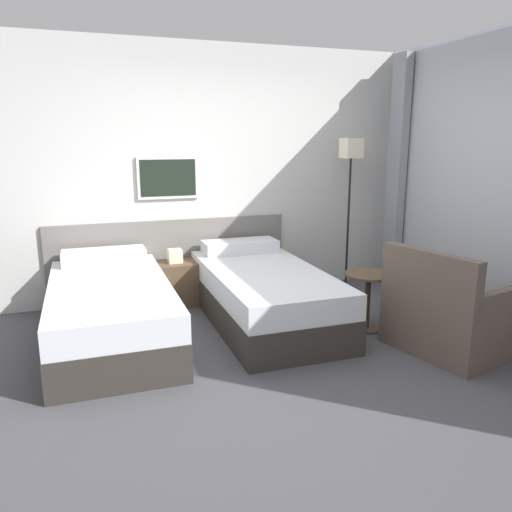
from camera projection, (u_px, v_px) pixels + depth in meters
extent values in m
plane|color=#47474C|center=(278.00, 363.00, 3.92)|extent=(16.00, 16.00, 0.00)
cube|color=silver|center=(212.00, 174.00, 5.43)|extent=(10.00, 0.06, 2.70)
cube|color=slate|center=(171.00, 260.00, 5.44)|extent=(2.57, 0.04, 0.87)
cube|color=white|center=(168.00, 178.00, 5.24)|extent=(0.64, 0.03, 0.44)
cube|color=black|center=(168.00, 178.00, 5.22)|extent=(0.58, 0.01, 0.38)
cube|color=#8E939E|center=(397.00, 174.00, 5.76)|extent=(0.10, 0.24, 2.64)
cube|color=#332D28|center=(112.00, 324.00, 4.32)|extent=(1.00, 2.02, 0.30)
cube|color=silver|center=(110.00, 296.00, 4.26)|extent=(0.99, 2.00, 0.22)
cube|color=silver|center=(104.00, 256.00, 4.94)|extent=(0.80, 0.34, 0.13)
cube|color=#332D28|center=(265.00, 307.00, 4.77)|extent=(1.00, 2.02, 0.30)
cube|color=silver|center=(265.00, 281.00, 4.71)|extent=(0.99, 2.00, 0.22)
cube|color=silver|center=(240.00, 246.00, 5.39)|extent=(0.80, 0.34, 0.13)
cube|color=brown|center=(176.00, 284.00, 5.26)|extent=(0.44, 0.37, 0.46)
cube|color=beige|center=(175.00, 256.00, 5.19)|extent=(0.14, 0.14, 0.14)
cylinder|color=black|center=(345.00, 288.00, 5.87)|extent=(0.24, 0.24, 0.02)
cylinder|color=black|center=(348.00, 225.00, 5.70)|extent=(0.02, 0.02, 1.49)
cube|color=beige|center=(351.00, 148.00, 5.50)|extent=(0.20, 0.20, 0.22)
cylinder|color=brown|center=(366.00, 328.00, 4.63)|extent=(0.29, 0.29, 0.01)
cylinder|color=brown|center=(367.00, 302.00, 4.57)|extent=(0.05, 0.05, 0.50)
cylinder|color=brown|center=(369.00, 274.00, 4.51)|extent=(0.44, 0.44, 0.02)
cube|color=brown|center=(452.00, 324.00, 4.15)|extent=(0.95, 1.03, 0.43)
cube|color=brown|center=(429.00, 279.00, 3.87)|extent=(0.30, 0.88, 0.44)
cube|color=brown|center=(500.00, 302.00, 3.75)|extent=(0.66, 0.24, 0.18)
cube|color=brown|center=(416.00, 278.00, 4.40)|extent=(0.66, 0.24, 0.18)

